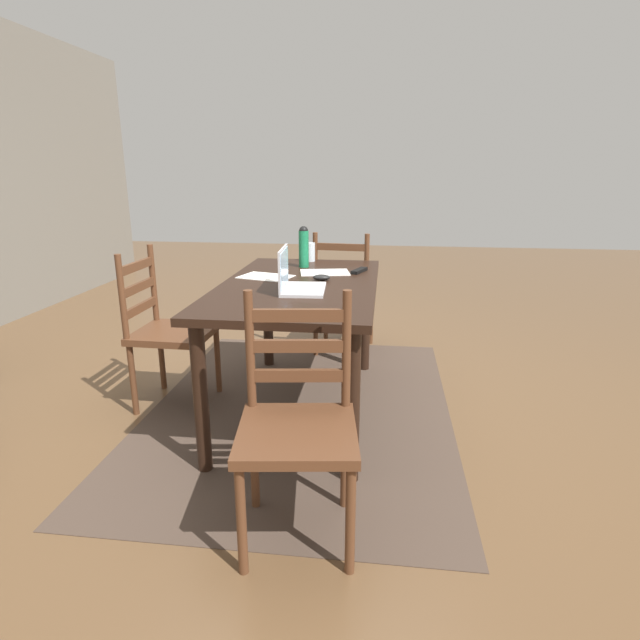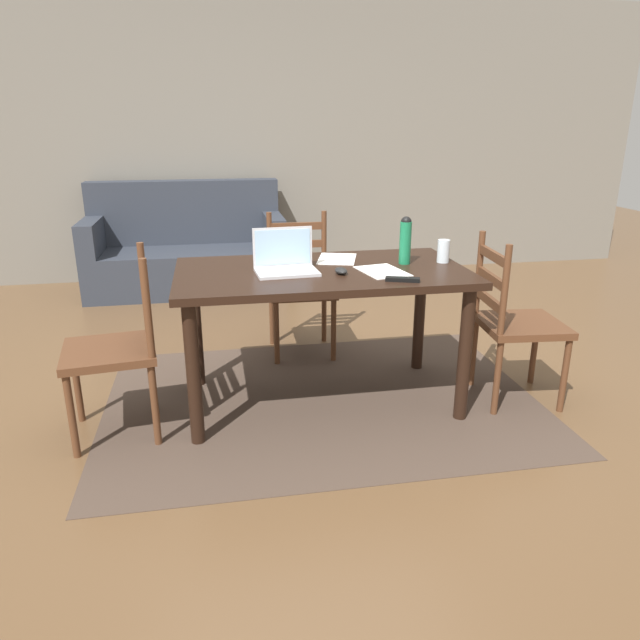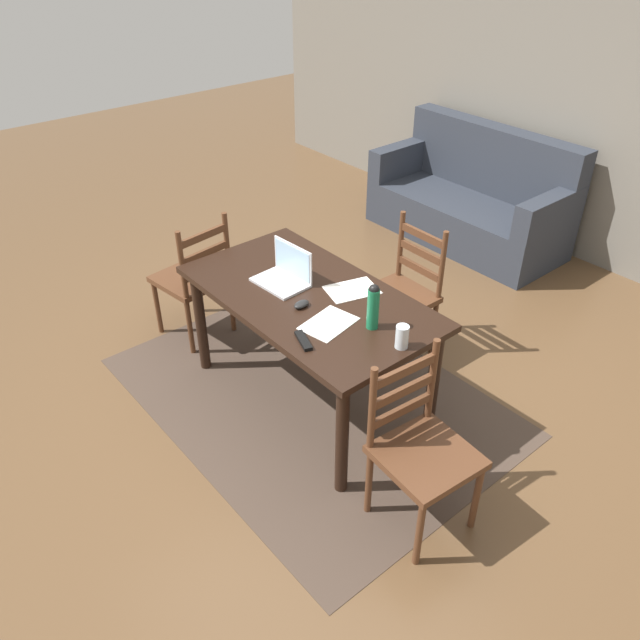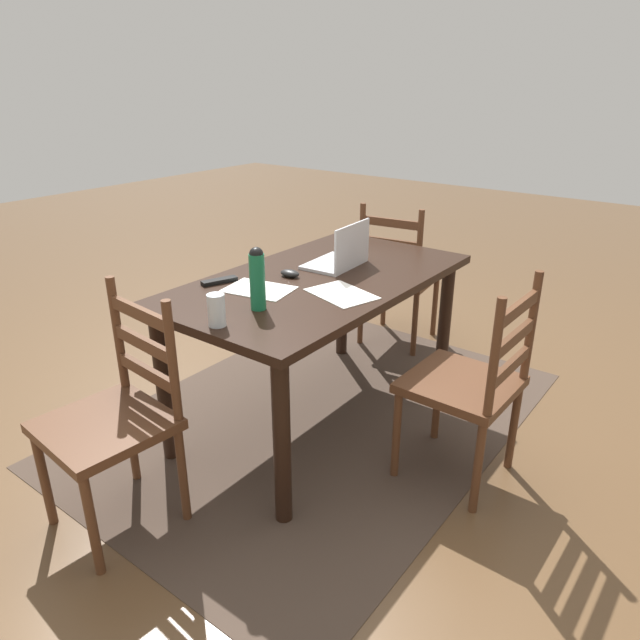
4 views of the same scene
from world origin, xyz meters
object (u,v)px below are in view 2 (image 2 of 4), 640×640
couch (187,252)px  laptop (285,261)px  chair_left_near (117,348)px  chair_far_head (300,287)px  drinking_glass (443,251)px  chair_right_near (514,323)px  water_bottle (405,239)px  computer_mouse (341,271)px  tv_remote (402,279)px  dining_table (322,288)px

couch → laptop: laptop is taller
chair_left_near → laptop: size_ratio=2.85×
couch → chair_left_near: bearing=-95.1°
chair_far_head → drinking_glass: (0.70, -0.76, 0.38)m
chair_right_near → chair_far_head: same height
water_bottle → computer_mouse: (-0.40, -0.16, -0.12)m
drinking_glass → computer_mouse: (-0.62, -0.16, -0.05)m
chair_far_head → chair_left_near: 1.44m
couch → tv_remote: couch is taller
chair_left_near → laptop: 0.96m
water_bottle → computer_mouse: bearing=-157.6°
laptop → drinking_glass: laptop is taller
dining_table → computer_mouse: 0.18m
chair_left_near → drinking_glass: size_ratio=7.43×
chair_right_near → chair_far_head: 1.44m
chair_left_near → computer_mouse: 1.20m
dining_table → water_bottle: (0.48, 0.05, 0.24)m
chair_far_head → chair_left_near: same height
dining_table → chair_left_near: chair_left_near is taller
drinking_glass → couch: bearing=120.8°
chair_far_head → computer_mouse: (0.08, -0.92, 0.33)m
computer_mouse → drinking_glass: bearing=8.1°
laptop → drinking_glass: bearing=3.2°
chair_left_near → tv_remote: (1.42, -0.15, 0.33)m
tv_remote → drinking_glass: bearing=-24.8°
tv_remote → couch: bearing=41.7°
chair_far_head → dining_table: bearing=-90.1°
chair_left_near → couch: bearing=84.9°
dining_table → couch: size_ratio=0.87×
chair_left_near → laptop: (0.87, 0.16, 0.37)m
chair_left_near → laptop: bearing=10.2°
chair_left_near → computer_mouse: (1.15, 0.05, 0.33)m
laptop → computer_mouse: 0.30m
chair_far_head → drinking_glass: 1.10m
chair_right_near → chair_far_head: (-1.07, 0.97, 0.00)m
drinking_glass → laptop: bearing=-176.8°
chair_far_head → couch: size_ratio=0.53×
chair_far_head → drinking_glass: bearing=-47.3°
laptop → drinking_glass: 0.91m
couch → water_bottle: (1.30, -2.55, 0.56)m
dining_table → tv_remote: tv_remote is taller
water_bottle → tv_remote: 0.41m
water_bottle → couch: bearing=117.0°
dining_table → chair_far_head: bearing=89.9°
couch → drinking_glass: bearing=-59.2°
chair_far_head → couch: 1.98m
couch → water_bottle: 2.92m
chair_right_near → drinking_glass: (-0.37, 0.21, 0.38)m
dining_table → laptop: laptop is taller
chair_left_near → laptop: laptop is taller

